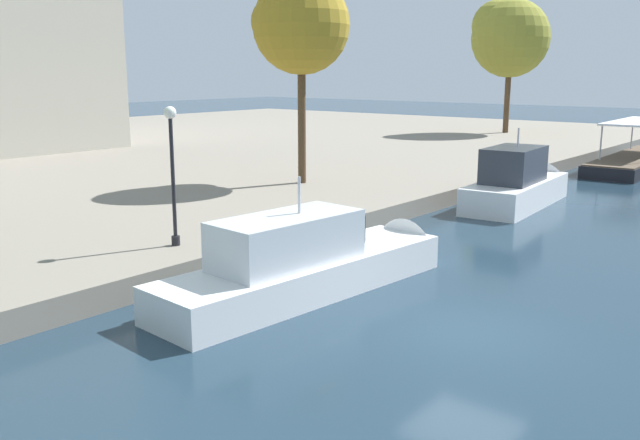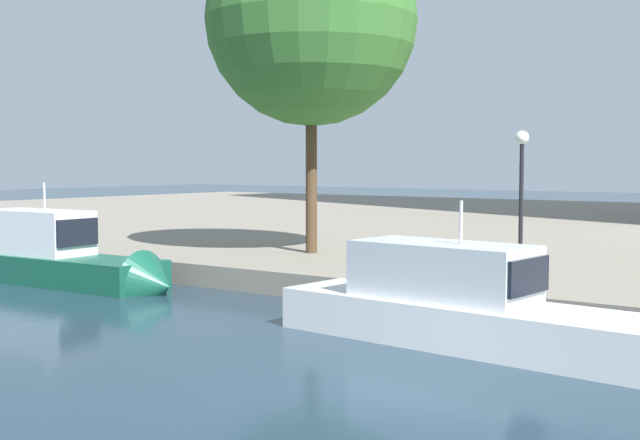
{
  "view_description": "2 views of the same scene",
  "coord_description": "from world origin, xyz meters",
  "px_view_note": "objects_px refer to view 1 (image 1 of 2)",
  "views": [
    {
      "loc": [
        -14.23,
        -7.03,
        6.11
      ],
      "look_at": [
        1.35,
        5.62,
        1.76
      ],
      "focal_mm": 38.69,
      "sensor_mm": 36.0,
      "label": 1
    },
    {
      "loc": [
        8.09,
        -12.27,
        4.17
      ],
      "look_at": [
        -4.3,
        4.95,
        2.72
      ],
      "focal_mm": 46.57,
      "sensor_mm": 36.0,
      "label": 2
    }
  ],
  "objects_px": {
    "motor_yacht_3": "(520,187)",
    "tree_2": "(299,27)",
    "motor_yacht_2": "(318,267)",
    "tour_boat_4": "(640,162)",
    "lamp_post": "(172,163)",
    "tree_0": "(509,35)"
  },
  "relations": [
    {
      "from": "tree_2",
      "to": "tour_boat_4",
      "type": "bearing_deg",
      "value": -23.53
    },
    {
      "from": "tree_0",
      "to": "motor_yacht_2",
      "type": "bearing_deg",
      "value": -161.93
    },
    {
      "from": "lamp_post",
      "to": "tree_0",
      "type": "height_order",
      "value": "tree_0"
    },
    {
      "from": "motor_yacht_3",
      "to": "tree_2",
      "type": "relative_size",
      "value": 0.91
    },
    {
      "from": "tree_0",
      "to": "tree_2",
      "type": "bearing_deg",
      "value": -172.58
    },
    {
      "from": "tour_boat_4",
      "to": "motor_yacht_3",
      "type": "bearing_deg",
      "value": 175.67
    },
    {
      "from": "motor_yacht_2",
      "to": "tree_2",
      "type": "xyz_separation_m",
      "value": [
        10.75,
        9.96,
        7.47
      ]
    },
    {
      "from": "lamp_post",
      "to": "tree_0",
      "type": "relative_size",
      "value": 0.38
    },
    {
      "from": "motor_yacht_2",
      "to": "tree_0",
      "type": "relative_size",
      "value": 0.92
    },
    {
      "from": "tree_0",
      "to": "motor_yacht_3",
      "type": "bearing_deg",
      "value": -154.15
    },
    {
      "from": "motor_yacht_3",
      "to": "lamp_post",
      "type": "distance_m",
      "value": 17.76
    },
    {
      "from": "lamp_post",
      "to": "tree_0",
      "type": "distance_m",
      "value": 46.22
    },
    {
      "from": "motor_yacht_2",
      "to": "tree_0",
      "type": "height_order",
      "value": "tree_0"
    },
    {
      "from": "motor_yacht_3",
      "to": "tree_2",
      "type": "distance_m",
      "value": 12.78
    },
    {
      "from": "tour_boat_4",
      "to": "tree_0",
      "type": "distance_m",
      "value": 19.59
    },
    {
      "from": "motor_yacht_3",
      "to": "lamp_post",
      "type": "height_order",
      "value": "lamp_post"
    },
    {
      "from": "tour_boat_4",
      "to": "lamp_post",
      "type": "bearing_deg",
      "value": 170.34
    },
    {
      "from": "tree_0",
      "to": "tree_2",
      "type": "height_order",
      "value": "tree_0"
    },
    {
      "from": "tour_boat_4",
      "to": "tree_0",
      "type": "relative_size",
      "value": 1.3
    },
    {
      "from": "motor_yacht_2",
      "to": "lamp_post",
      "type": "height_order",
      "value": "lamp_post"
    },
    {
      "from": "motor_yacht_2",
      "to": "tree_2",
      "type": "distance_m",
      "value": 16.45
    },
    {
      "from": "motor_yacht_2",
      "to": "tour_boat_4",
      "type": "distance_m",
      "value": 33.45
    }
  ]
}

